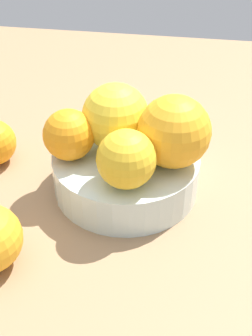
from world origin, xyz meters
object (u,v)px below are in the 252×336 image
(fruit_bowl, at_px, (126,172))
(orange_in_bowl_3, at_px, (69,135))
(orange_in_bowl_2, at_px, (174,132))
(orange_in_bowl_0, at_px, (126,159))
(orange_in_bowl_1, at_px, (116,117))

(fruit_bowl, xyz_separation_m, orange_in_bowl_3, (0.01, -0.07, 0.06))
(orange_in_bowl_3, bearing_deg, orange_in_bowl_2, 93.93)
(fruit_bowl, distance_m, orange_in_bowl_2, 0.09)
(fruit_bowl, distance_m, orange_in_bowl_0, 0.08)
(orange_in_bowl_1, distance_m, orange_in_bowl_3, 0.06)
(orange_in_bowl_2, xyz_separation_m, orange_in_bowl_3, (0.01, -0.12, -0.01))
(fruit_bowl, relative_size, orange_in_bowl_3, 2.95)
(orange_in_bowl_0, distance_m, orange_in_bowl_2, 0.07)
(orange_in_bowl_0, xyz_separation_m, orange_in_bowl_2, (-0.05, 0.05, 0.01))
(fruit_bowl, xyz_separation_m, orange_in_bowl_1, (-0.02, -0.02, 0.07))
(orange_in_bowl_2, height_order, orange_in_bowl_3, orange_in_bowl_2)
(fruit_bowl, height_order, orange_in_bowl_0, orange_in_bowl_0)
(orange_in_bowl_2, bearing_deg, orange_in_bowl_3, -86.07)
(fruit_bowl, height_order, orange_in_bowl_1, orange_in_bowl_1)
(orange_in_bowl_0, bearing_deg, orange_in_bowl_3, -117.95)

